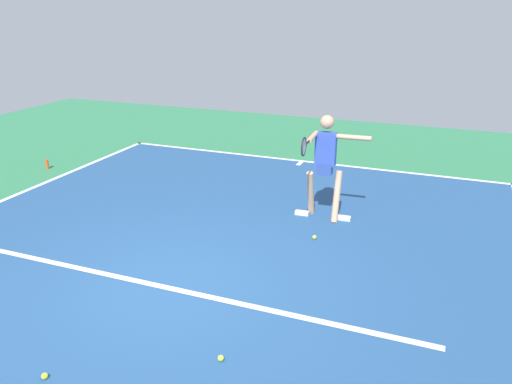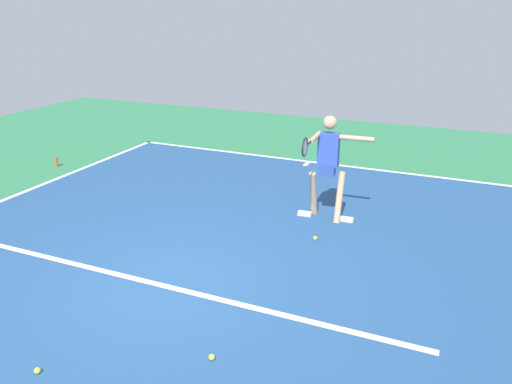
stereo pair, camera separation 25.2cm
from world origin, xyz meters
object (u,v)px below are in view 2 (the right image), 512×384
object	(u,v)px
tennis_ball_near_service_line	(315,238)
water_bottle	(56,162)
tennis_player	(328,161)
tennis_ball_centre_court	(212,357)
tennis_ball_near_player	(37,371)

from	to	relation	value
tennis_ball_near_service_line	water_bottle	size ratio (longest dim) A/B	0.30
tennis_player	tennis_ball_centre_court	distance (m)	4.18
tennis_player	water_bottle	world-z (taller)	tennis_player
tennis_player	tennis_ball_near_player	world-z (taller)	tennis_player
tennis_ball_near_player	tennis_ball_centre_court	bearing A→B (deg)	-149.57
tennis_ball_centre_court	water_bottle	size ratio (longest dim) A/B	0.30
tennis_ball_near_player	tennis_ball_near_service_line	world-z (taller)	same
tennis_player	tennis_ball_centre_court	xyz separation A→B (m)	(0.03, 4.05, -1.01)
tennis_ball_centre_court	water_bottle	xyz separation A→B (m)	(6.46, -4.54, 0.08)
tennis_player	water_bottle	distance (m)	6.58
tennis_ball_near_player	water_bottle	world-z (taller)	water_bottle
tennis_ball_centre_court	tennis_ball_near_service_line	bearing A→B (deg)	-92.29
tennis_ball_centre_court	tennis_ball_near_service_line	distance (m)	3.19
tennis_ball_near_player	tennis_player	bearing A→B (deg)	-107.30
tennis_player	tennis_ball_near_service_line	xyz separation A→B (m)	(-0.09, 0.86, -1.01)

